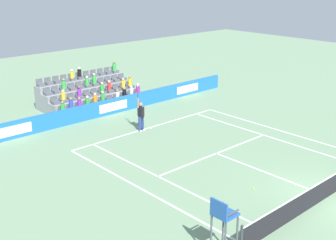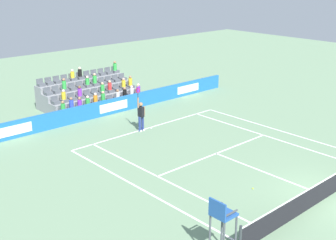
{
  "view_description": "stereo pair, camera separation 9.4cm",
  "coord_description": "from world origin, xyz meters",
  "px_view_note": "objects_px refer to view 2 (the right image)",
  "views": [
    {
      "loc": [
        16.58,
        7.97,
        9.24
      ],
      "look_at": [
        0.36,
        -9.81,
        1.1
      ],
      "focal_mm": 47.71,
      "sensor_mm": 36.0,
      "label": 1
    },
    {
      "loc": [
        16.51,
        8.03,
        9.24
      ],
      "look_at": [
        0.36,
        -9.81,
        1.1
      ],
      "focal_mm": 47.71,
      "sensor_mm": 36.0,
      "label": 2
    }
  ],
  "objects_px": {
    "umpire_chair": "(222,221)",
    "loose_tennis_ball": "(253,188)",
    "tennis_net": "(329,186)",
    "tennis_player": "(141,115)"
  },
  "relations": [
    {
      "from": "loose_tennis_ball",
      "to": "umpire_chair",
      "type": "bearing_deg",
      "value": 26.38
    },
    {
      "from": "umpire_chair",
      "to": "loose_tennis_ball",
      "type": "height_order",
      "value": "umpire_chair"
    },
    {
      "from": "umpire_chair",
      "to": "loose_tennis_ball",
      "type": "xyz_separation_m",
      "value": [
        -4.94,
        -2.45,
        -1.49
      ]
    },
    {
      "from": "tennis_net",
      "to": "loose_tennis_ball",
      "type": "bearing_deg",
      "value": -55.02
    },
    {
      "from": "tennis_net",
      "to": "tennis_player",
      "type": "distance_m",
      "value": 11.84
    },
    {
      "from": "tennis_player",
      "to": "loose_tennis_ball",
      "type": "bearing_deg",
      "value": 83.3
    },
    {
      "from": "tennis_net",
      "to": "loose_tennis_ball",
      "type": "relative_size",
      "value": 176.03
    },
    {
      "from": "tennis_player",
      "to": "umpire_chair",
      "type": "height_order",
      "value": "tennis_player"
    },
    {
      "from": "tennis_net",
      "to": "umpire_chair",
      "type": "distance_m",
      "value": 6.84
    },
    {
      "from": "tennis_net",
      "to": "umpire_chair",
      "type": "relative_size",
      "value": 5.12
    }
  ]
}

